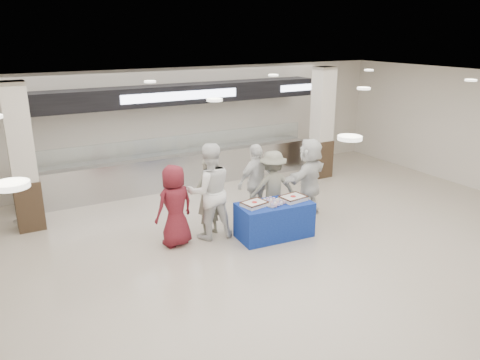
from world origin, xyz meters
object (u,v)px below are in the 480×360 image
chef_tall (209,191)px  soldier_b (273,188)px  sheet_cake_right (293,198)px  civilian_white (309,177)px  display_table (274,220)px  sheet_cake_left (255,204)px  cupcake_tray (273,202)px  chef_short (257,182)px  civilian_maroon (175,206)px  soldier_a (208,197)px

chef_tall → soldier_b: (1.56, 0.01, -0.18)m
sheet_cake_right → civilian_white: bearing=36.2°
display_table → sheet_cake_left: bearing=175.8°
cupcake_tray → chef_short: chef_short is taller
civilian_maroon → civilian_white: bearing=167.6°
chef_short → civilian_white: (1.19, -0.38, 0.04)m
sheet_cake_left → soldier_b: bearing=35.6°
sheet_cake_right → chef_tall: 1.78m
civilian_maroon → sheet_cake_right: bearing=151.8°
cupcake_tray → civilian_white: civilian_white is taller
civilian_maroon → soldier_b: bearing=167.9°
civilian_maroon → civilian_white: civilian_white is taller
sheet_cake_right → civilian_maroon: 2.49m
cupcake_tray → soldier_b: (0.42, 0.67, 0.05)m
soldier_a → cupcake_tray: bearing=124.3°
civilian_white → chef_tall: bearing=-24.5°
sheet_cake_right → soldier_b: soldier_b is taller
sheet_cake_right → chef_short: bearing=104.0°
soldier_a → chef_tall: bearing=60.2°
sheet_cake_right → civilian_maroon: (-2.39, 0.68, 0.04)m
soldier_b → civilian_maroon: bearing=14.3°
display_table → sheet_cake_left: (-0.45, 0.07, 0.43)m
sheet_cake_left → cupcake_tray: size_ratio=1.01×
soldier_a → chef_short: (1.35, 0.26, 0.03)m
civilian_maroon → civilian_white: 3.33m
cupcake_tray → chef_tall: size_ratio=0.27×
soldier_b → chef_short: bearing=-48.3°
sheet_cake_left → civilian_white: bearing=17.5°
sheet_cake_right → sheet_cake_left: bearing=173.2°
sheet_cake_right → cupcake_tray: bearing=177.3°
chef_short → civilian_maroon: bearing=1.0°
civilian_maroon → chef_short: bearing=177.7°
civilian_maroon → chef_tall: (0.77, 0.00, 0.17)m
soldier_a → civilian_maroon: bearing=-12.5°
sheet_cake_left → civilian_maroon: civilian_maroon is taller
civilian_maroon → chef_short: size_ratio=0.95×
sheet_cake_right → soldier_b: 0.69m
display_table → chef_short: (0.17, 1.02, 0.51)m
soldier_a → display_table: bearing=126.1°
chef_tall → sheet_cake_left: bearing=150.3°
display_table → cupcake_tray: size_ratio=2.86×
display_table → soldier_b: bearing=64.7°
civilian_maroon → cupcake_tray: bearing=148.6°
chef_tall → sheet_cake_right: bearing=165.4°
civilian_maroon → soldier_b: civilian_maroon is taller
sheet_cake_left → cupcake_tray: sheet_cake_left is taller
soldier_a → soldier_b: soldier_a is taller
sheet_cake_right → chef_short: size_ratio=0.31×
civilian_maroon → chef_tall: chef_tall is taller
civilian_maroon → chef_tall: 0.79m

